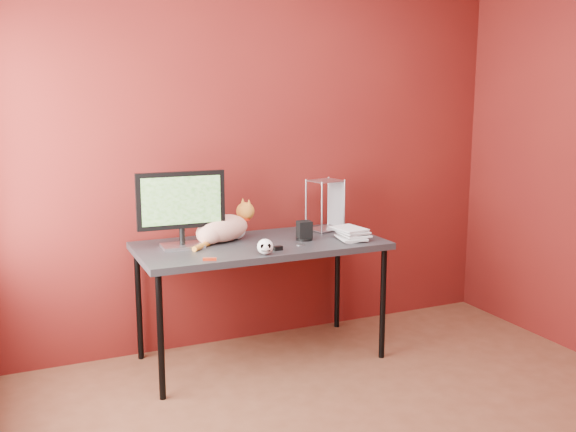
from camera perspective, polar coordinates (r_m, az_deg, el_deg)
name	(u,v)px	position (r m, az deg, el deg)	size (l,w,h in m)	color
room	(416,143)	(2.69, 11.30, 6.39)	(3.52, 3.52, 2.61)	#562F1D
desk	(261,251)	(3.94, -2.45, -3.08)	(1.50, 0.70, 0.75)	black
monitor	(181,205)	(3.80, -9.47, 0.93)	(0.52, 0.18, 0.45)	silver
cat	(224,228)	(3.95, -5.74, -1.06)	(0.47, 0.34, 0.25)	#D2572C
skull_mug	(265,247)	(3.63, -2.04, -2.73)	(0.09, 0.10, 0.09)	white
speaker	(304,231)	(3.98, 1.47, -1.36)	(0.10, 0.10, 0.12)	black
book_stack	(341,172)	(3.94, 4.72, 3.93)	(0.19, 0.24, 0.85)	beige
wire_rack	(325,205)	(4.26, 3.32, 1.00)	(0.23, 0.20, 0.34)	silver
pocket_knife	(210,259)	(3.53, -6.98, -3.83)	(0.07, 0.02, 0.01)	#9C210C
black_gadget	(278,248)	(3.73, -0.91, -2.88)	(0.05, 0.03, 0.02)	black
washer	(300,245)	(3.86, 1.09, -2.57)	(0.05, 0.05, 0.00)	silver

